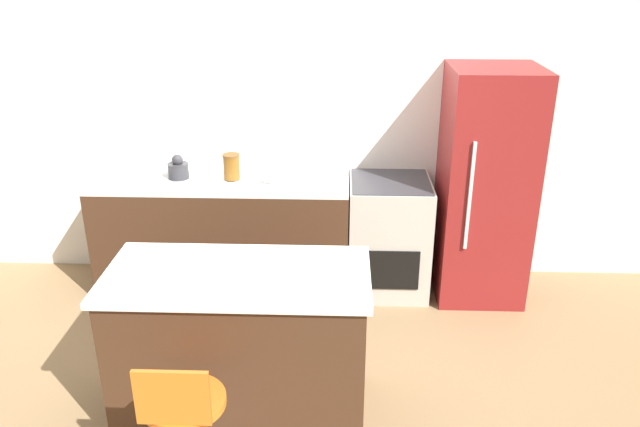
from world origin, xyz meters
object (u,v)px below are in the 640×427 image
Objects in this scene: oven_range at (388,236)px; mixing_bowl at (273,174)px; kettle at (178,169)px; refrigerator at (485,186)px; stool_chair at (185,427)px.

oven_range is 1.06m from mixing_bowl.
kettle is (-1.68, 0.02, 0.55)m from oven_range.
refrigerator is at bearing -1.56° from oven_range.
oven_range is 2.47m from stool_chair.
oven_range reaches higher than stool_chair.
stool_chair is 4.32× the size of mixing_bowl.
stool_chair is 2.28m from mixing_bowl.
kettle is at bearing 179.13° from refrigerator.
refrigerator reaches higher than oven_range.
refrigerator is at bearing -0.87° from kettle.
mixing_bowl reaches higher than stool_chair.
stool_chair is (-1.15, -2.18, -0.05)m from oven_range.
mixing_bowl is (0.75, 0.00, -0.04)m from kettle.
kettle reaches higher than oven_range.
oven_range is at bearing -0.58° from kettle.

